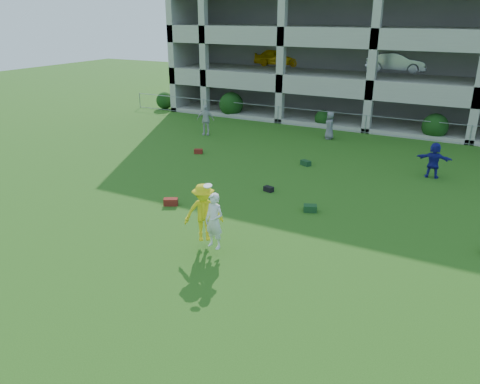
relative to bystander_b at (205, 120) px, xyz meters
The scene contains 13 objects.
ground 16.53m from the bystander_b, 58.07° to the right, with size 100.00×100.00×0.00m, color #235114.
bystander_b is the anchor object (origin of this frame).
bystander_c 7.60m from the bystander_b, 20.28° to the left, with size 0.81×0.53×1.65m, color slate.
bystander_d 13.69m from the bystander_b, ahead, with size 1.55×0.49×1.67m, color navy.
bag_red_a 11.47m from the bystander_b, 65.05° to the right, with size 0.55×0.30×0.28m, color #5F1012.
bag_black_b 10.49m from the bystander_b, 43.21° to the right, with size 0.40×0.25×0.22m, color black.
bag_green_c 13.02m from the bystander_b, 40.10° to the right, with size 0.50×0.35×0.26m, color #14371D.
bag_red_f 4.24m from the bystander_b, 63.56° to the right, with size 0.45×0.28×0.24m, color #56130E.
bag_green_g 8.33m from the bystander_b, 21.02° to the right, with size 0.50×0.30×0.25m, color #143412.
frisbee_contest 15.08m from the bystander_b, 57.95° to the right, with size 1.63×1.32×2.04m.
parking_garage 17.01m from the bystander_b, 57.54° to the left, with size 30.00×14.00×12.00m.
fence 10.06m from the bystander_b, 29.79° to the left, with size 36.06×0.06×1.20m.
shrub_row 14.50m from the bystander_b, 23.16° to the left, with size 34.38×2.52×3.50m.
Camera 1 is at (6.59, -10.24, 7.19)m, focal length 35.00 mm.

